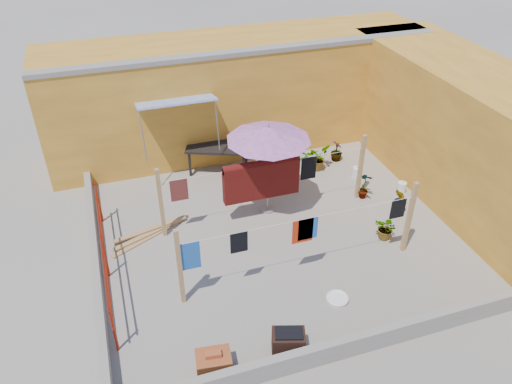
% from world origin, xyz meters
% --- Properties ---
extents(ground, '(80.00, 80.00, 0.00)m').
position_xyz_m(ground, '(0.00, 0.00, 0.00)').
color(ground, '#9E998E').
rests_on(ground, ground).
extents(wall_back, '(11.00, 3.27, 3.21)m').
position_xyz_m(wall_back, '(0.50, 4.69, 1.61)').
color(wall_back, gold).
rests_on(wall_back, ground).
extents(wall_right, '(2.40, 9.00, 3.20)m').
position_xyz_m(wall_right, '(5.20, 0.00, 1.60)').
color(wall_right, gold).
rests_on(wall_right, ground).
extents(parapet_front, '(8.30, 0.16, 0.44)m').
position_xyz_m(parapet_front, '(0.00, -3.58, 0.22)').
color(parapet_front, gray).
rests_on(parapet_front, ground).
extents(parapet_left, '(0.16, 7.30, 0.44)m').
position_xyz_m(parapet_left, '(-4.08, 0.00, 0.22)').
color(parapet_left, gray).
rests_on(parapet_left, ground).
extents(red_railing, '(0.05, 4.20, 1.10)m').
position_xyz_m(red_railing, '(-3.85, -0.20, 0.72)').
color(red_railing, maroon).
rests_on(red_railing, ground).
extents(clothesline_rig, '(5.09, 2.35, 1.80)m').
position_xyz_m(clothesline_rig, '(-0.13, 0.56, 1.03)').
color(clothesline_rig, tan).
rests_on(clothesline_rig, ground).
extents(patio_umbrella, '(2.58, 2.58, 2.37)m').
position_xyz_m(patio_umbrella, '(0.10, 0.98, 2.13)').
color(patio_umbrella, gray).
rests_on(patio_umbrella, ground).
extents(outdoor_table, '(1.88, 1.43, 0.79)m').
position_xyz_m(outdoor_table, '(-0.57, 3.20, 0.72)').
color(outdoor_table, black).
rests_on(outdoor_table, ground).
extents(brick_stack, '(0.65, 0.51, 0.52)m').
position_xyz_m(brick_stack, '(-2.32, -3.20, 0.22)').
color(brick_stack, '#A15225').
rests_on(brick_stack, ground).
extents(lumber_pile, '(1.86, 0.97, 0.12)m').
position_xyz_m(lumber_pile, '(-2.87, 0.88, 0.06)').
color(lumber_pile, tan).
rests_on(lumber_pile, ground).
extents(brazier, '(0.67, 0.54, 0.52)m').
position_xyz_m(brazier, '(-0.97, -3.20, 0.25)').
color(brazier, black).
rests_on(brazier, ground).
extents(white_basin, '(0.46, 0.46, 0.08)m').
position_xyz_m(white_basin, '(0.43, -2.34, 0.04)').
color(white_basin, white).
rests_on(white_basin, ground).
extents(water_jug_a, '(0.23, 0.23, 0.36)m').
position_xyz_m(water_jug_a, '(3.70, 0.61, 0.16)').
color(water_jug_a, white).
rests_on(water_jug_a, ground).
extents(water_jug_b, '(0.22, 0.22, 0.35)m').
position_xyz_m(water_jug_b, '(2.92, 1.67, 0.15)').
color(water_jug_b, white).
rests_on(water_jug_b, ground).
extents(green_hose, '(0.47, 0.47, 0.07)m').
position_xyz_m(green_hose, '(1.90, 3.20, 0.03)').
color(green_hose, '#186C23').
rests_on(green_hose, ground).
extents(plant_back_a, '(0.85, 0.83, 0.71)m').
position_xyz_m(plant_back_a, '(2.09, 2.43, 0.36)').
color(plant_back_a, '#1D5418').
rests_on(plant_back_a, ground).
extents(plant_back_b, '(0.39, 0.39, 0.60)m').
position_xyz_m(plant_back_b, '(2.81, 2.69, 0.30)').
color(plant_back_b, '#1D5418').
rests_on(plant_back_b, ground).
extents(plant_right_a, '(0.50, 0.48, 0.79)m').
position_xyz_m(plant_right_a, '(2.64, 0.72, 0.39)').
color(plant_right_a, '#1D5418').
rests_on(plant_right_a, ground).
extents(plant_right_b, '(0.43, 0.47, 0.70)m').
position_xyz_m(plant_right_b, '(3.18, -0.13, 0.35)').
color(plant_right_b, '#1D5418').
rests_on(plant_right_b, ground).
extents(plant_right_c, '(0.62, 0.66, 0.57)m').
position_xyz_m(plant_right_c, '(2.33, -0.92, 0.29)').
color(plant_right_c, '#1D5418').
rests_on(plant_right_c, ground).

